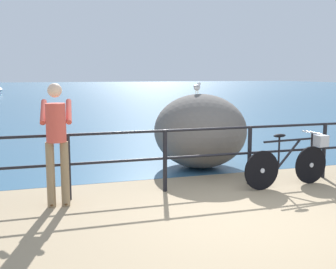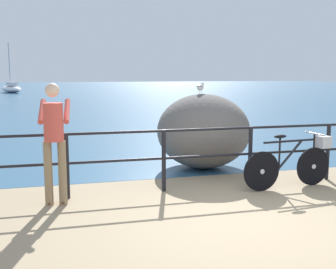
% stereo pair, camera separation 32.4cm
% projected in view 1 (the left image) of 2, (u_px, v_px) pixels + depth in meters
% --- Properties ---
extents(ground_plane, '(120.00, 120.00, 0.10)m').
position_uv_depth(ground_plane, '(85.00, 108.00, 24.44)').
color(ground_plane, '#937F60').
extents(sea_surface, '(120.00, 90.00, 0.01)m').
position_uv_depth(sea_surface, '(58.00, 90.00, 50.37)').
color(sea_surface, '#2D5675').
rests_on(sea_surface, ground_plane).
extents(promenade_railing, '(7.74, 0.07, 1.02)m').
position_uv_depth(promenade_railing, '(209.00, 150.00, 7.05)').
color(promenade_railing, black).
rests_on(promenade_railing, ground_plane).
extents(bicycle, '(1.69, 0.48, 0.92)m').
position_uv_depth(bicycle, '(294.00, 159.00, 7.20)').
color(bicycle, black).
rests_on(bicycle, ground_plane).
extents(person_at_railing, '(0.48, 0.65, 1.78)m').
position_uv_depth(person_at_railing, '(57.00, 139.00, 6.00)').
color(person_at_railing, '#8C7251').
rests_on(person_at_railing, ground_plane).
extents(breakwater_boulder_main, '(1.88, 1.93, 1.51)m').
position_uv_depth(breakwater_boulder_main, '(200.00, 131.00, 8.60)').
color(breakwater_boulder_main, '#605B56').
rests_on(breakwater_boulder_main, ground).
extents(seagull, '(0.27, 0.30, 0.23)m').
position_uv_depth(seagull, '(197.00, 87.00, 8.55)').
color(seagull, gold).
rests_on(seagull, breakwater_boulder_main).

